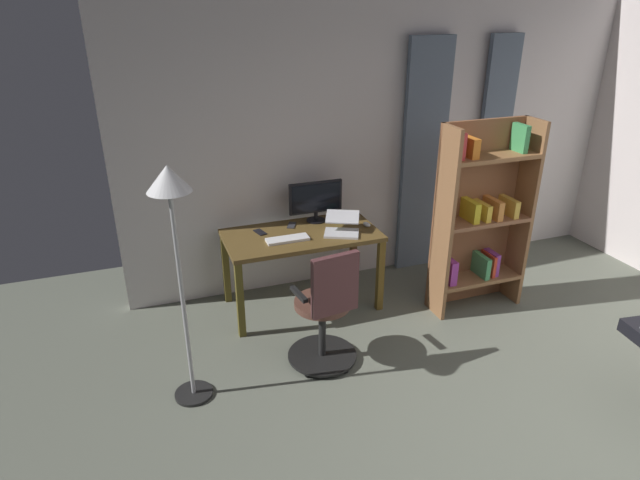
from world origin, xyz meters
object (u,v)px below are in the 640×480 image
object	(u,v)px
mug_tea	(340,216)
office_chair	(326,313)
computer_monitor	(316,199)
laptop	(342,227)
computer_mouse	(367,224)
computer_keyboard	(288,239)
cell_phone_by_monitor	(292,225)
desk	(302,243)
cell_phone_face_up	(260,232)
floor_lamp	(173,217)
bookshelf	(479,217)

from	to	relation	value
mug_tea	office_chair	bearing A→B (deg)	63.44
computer_monitor	laptop	world-z (taller)	computer_monitor
computer_mouse	computer_keyboard	bearing A→B (deg)	4.39
laptop	cell_phone_by_monitor	distance (m)	0.49
office_chair	computer_mouse	world-z (taller)	office_chair
computer_mouse	cell_phone_by_monitor	size ratio (longest dim) A/B	0.69
computer_monitor	mug_tea	bearing A→B (deg)	154.40
desk	office_chair	xyz separation A→B (m)	(0.11, 0.94, -0.17)
computer_mouse	cell_phone_by_monitor	world-z (taller)	computer_mouse
laptop	cell_phone_face_up	bearing A→B (deg)	5.84
computer_keyboard	cell_phone_face_up	size ratio (longest dim) A/B	2.62
desk	mug_tea	size ratio (longest dim) A/B	11.08
computer_monitor	cell_phone_face_up	bearing A→B (deg)	9.66
floor_lamp	computer_monitor	bearing A→B (deg)	-139.23
desk	cell_phone_by_monitor	xyz separation A→B (m)	(0.03, -0.20, 0.10)
bookshelf	floor_lamp	xyz separation A→B (m)	(2.70, 0.46, 0.54)
office_chair	computer_monitor	xyz separation A→B (m)	(-0.33, -1.17, 0.49)
laptop	computer_mouse	bearing A→B (deg)	-142.50
cell_phone_face_up	cell_phone_by_monitor	bearing A→B (deg)	175.77
cell_phone_face_up	bookshelf	world-z (taller)	bookshelf
desk	computer_mouse	distance (m)	0.64
office_chair	laptop	distance (m)	1.00
bookshelf	computer_monitor	bearing A→B (deg)	-29.37
computer_keyboard	mug_tea	bearing A→B (deg)	-157.08
mug_tea	bookshelf	distance (m)	1.28
desk	computer_monitor	size ratio (longest dim) A/B	2.69
laptop	mug_tea	distance (m)	0.26
computer_mouse	floor_lamp	distance (m)	2.11
laptop	bookshelf	xyz separation A→B (m)	(-1.18, 0.39, 0.09)
mug_tea	floor_lamp	distance (m)	2.03
laptop	computer_monitor	bearing A→B (deg)	-44.24
computer_monitor	cell_phone_face_up	world-z (taller)	computer_monitor
office_chair	computer_monitor	size ratio (longest dim) A/B	1.98
desk	floor_lamp	world-z (taller)	floor_lamp
computer_keyboard	mug_tea	size ratio (longest dim) A/B	3.00
office_chair	mug_tea	distance (m)	1.24
cell_phone_face_up	cell_phone_by_monitor	world-z (taller)	same
desk	computer_mouse	size ratio (longest dim) A/B	13.92
computer_monitor	mug_tea	xyz separation A→B (m)	(-0.21, 0.10, -0.17)
laptop	mug_tea	size ratio (longest dim) A/B	3.37
mug_tea	floor_lamp	bearing A→B (deg)	34.55
desk	computer_keyboard	size ratio (longest dim) A/B	3.69
computer_mouse	mug_tea	size ratio (longest dim) A/B	0.80
computer_keyboard	floor_lamp	xyz separation A→B (m)	(1.00, 0.85, 0.66)
computer_keyboard	floor_lamp	bearing A→B (deg)	40.24
cell_phone_face_up	desk	bearing A→B (deg)	143.44
cell_phone_face_up	floor_lamp	size ratio (longest dim) A/B	0.08
office_chair	bookshelf	bearing A→B (deg)	7.32
bookshelf	floor_lamp	size ratio (longest dim) A/B	0.99
computer_monitor	floor_lamp	bearing A→B (deg)	40.77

